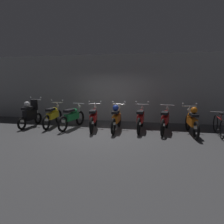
{
  "coord_description": "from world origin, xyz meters",
  "views": [
    {
      "loc": [
        1.78,
        -7.04,
        2.04
      ],
      "look_at": [
        0.28,
        0.68,
        0.75
      ],
      "focal_mm": 31.08,
      "sensor_mm": 36.0,
      "label": 1
    }
  ],
  "objects": [
    {
      "name": "back_wall",
      "position": [
        0.0,
        2.61,
        1.65
      ],
      "size": [
        16.0,
        0.3,
        3.3
      ],
      "primitive_type": "cube",
      "color": "#9EA0A3",
      "rests_on": "ground"
    },
    {
      "name": "motorbike_slot_5",
      "position": [
        1.45,
        0.83,
        0.49
      ],
      "size": [
        0.59,
        1.95,
        1.15
      ],
      "color": "black",
      "rests_on": "ground"
    },
    {
      "name": "motorbike_slot_3",
      "position": [
        -0.49,
        0.61,
        0.49
      ],
      "size": [
        0.58,
        1.94,
        1.15
      ],
      "color": "black",
      "rests_on": "ground"
    },
    {
      "name": "motorbike_slot_0",
      "position": [
        -3.38,
        0.56,
        0.57
      ],
      "size": [
        0.59,
        1.68,
        1.29
      ],
      "color": "black",
      "rests_on": "ground"
    },
    {
      "name": "motorbike_slot_4",
      "position": [
        0.48,
        0.61,
        0.53
      ],
      "size": [
        0.59,
        1.95,
        1.15
      ],
      "color": "black",
      "rests_on": "ground"
    },
    {
      "name": "motorbike_slot_2",
      "position": [
        -1.44,
        0.63,
        0.49
      ],
      "size": [
        0.61,
        1.93,
        1.03
      ],
      "color": "black",
      "rests_on": "ground"
    },
    {
      "name": "bicycle",
      "position": [
        4.36,
        0.66,
        0.36
      ],
      "size": [
        0.5,
        1.73,
        0.89
      ],
      "color": "black",
      "rests_on": "ground"
    },
    {
      "name": "ground_plane",
      "position": [
        0.0,
        0.0,
        0.0
      ],
      "size": [
        80.0,
        80.0,
        0.0
      ],
      "primitive_type": "plane",
      "color": "#424244"
    },
    {
      "name": "motorbike_slot_6",
      "position": [
        2.42,
        0.76,
        0.49
      ],
      "size": [
        0.62,
        1.93,
        1.03
      ],
      "color": "black",
      "rests_on": "ground"
    },
    {
      "name": "motorbike_slot_1",
      "position": [
        -2.42,
        0.78,
        0.49
      ],
      "size": [
        0.59,
        1.95,
        1.15
      ],
      "color": "black",
      "rests_on": "ground"
    },
    {
      "name": "motorbike_slot_7",
      "position": [
        3.38,
        0.55,
        0.53
      ],
      "size": [
        0.59,
        1.95,
        1.15
      ],
      "color": "black",
      "rests_on": "ground"
    }
  ]
}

